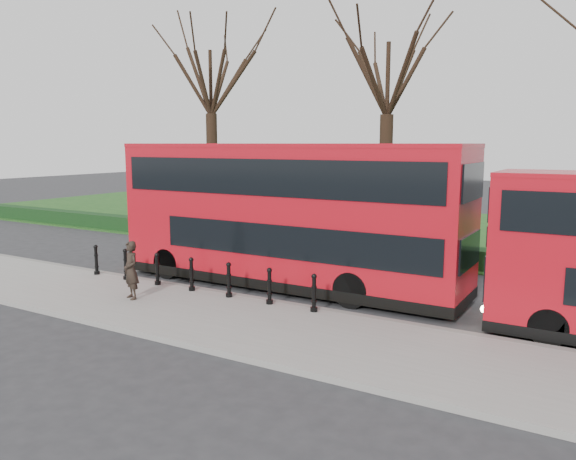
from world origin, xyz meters
The scene contains 12 objects.
ground centered at (0.00, 0.00, 0.00)m, with size 120.00×120.00×0.00m, color #28282B.
pavement centered at (0.00, -3.00, 0.07)m, with size 60.00×4.00×0.15m, color gray.
kerb centered at (0.00, -1.00, 0.07)m, with size 60.00×0.25×0.16m, color slate.
grass_verge centered at (0.00, 15.00, 0.03)m, with size 60.00×18.00×0.06m, color #194617.
hedge centered at (0.00, 6.80, 0.40)m, with size 60.00×0.90×0.80m, color black.
yellow_line_outer centered at (0.00, -0.70, 0.01)m, with size 60.00×0.10×0.01m, color yellow.
yellow_line_inner centered at (0.00, -0.50, 0.01)m, with size 60.00×0.10×0.01m, color yellow.
tree_left centered at (-8.00, 10.00, 8.28)m, with size 7.29×7.29×11.40m.
tree_mid centered at (2.00, 10.00, 7.89)m, with size 6.95×6.95×10.86m.
bollard_row centered at (0.07, -1.35, 0.65)m, with size 8.76×0.15×1.00m.
bus_lead centered at (2.02, 1.11, 2.35)m, with size 11.73×2.69×4.67m.
pedestrian centered at (-0.84, -2.96, 1.01)m, with size 0.63×0.41×1.71m, color black.
Camera 1 is at (11.31, -14.41, 4.68)m, focal length 35.00 mm.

